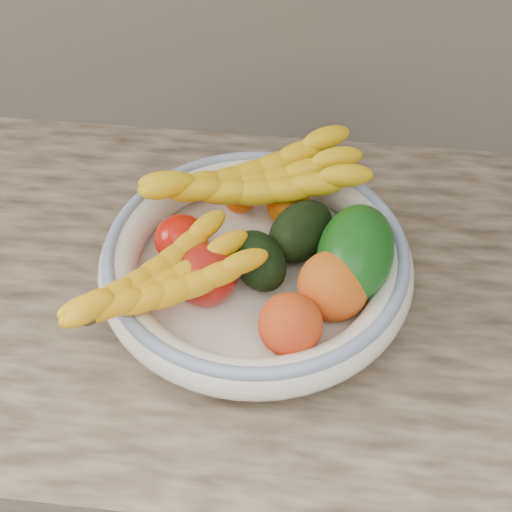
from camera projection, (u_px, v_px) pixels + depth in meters
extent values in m
cube|color=brown|center=(257.00, 449.00, 1.28)|extent=(2.40, 0.62, 0.86)
cube|color=tan|center=(258.00, 286.00, 0.95)|extent=(2.44, 0.66, 0.04)
cylinder|color=white|center=(256.00, 284.00, 0.91)|extent=(0.13, 0.13, 0.02)
cylinder|color=white|center=(256.00, 276.00, 0.90)|extent=(0.32, 0.32, 0.01)
torus|color=white|center=(256.00, 263.00, 0.88)|extent=(0.39, 0.39, 0.05)
torus|color=#37589B|center=(256.00, 250.00, 0.87)|extent=(0.37, 0.37, 0.02)
ellipsoid|color=#FC6305|center=(240.00, 197.00, 0.96)|extent=(0.06, 0.06, 0.04)
ellipsoid|color=#E16404|center=(289.00, 207.00, 0.95)|extent=(0.07, 0.07, 0.05)
ellipsoid|color=red|center=(181.00, 239.00, 0.89)|extent=(0.09, 0.09, 0.06)
ellipsoid|color=#AC1B11|center=(204.00, 275.00, 0.85)|extent=(0.10, 0.10, 0.07)
ellipsoid|color=black|center=(259.00, 261.00, 0.87)|extent=(0.10, 0.11, 0.06)
ellipsoid|color=black|center=(301.00, 232.00, 0.90)|extent=(0.11, 0.12, 0.07)
ellipsoid|color=#0E4A0F|center=(355.00, 253.00, 0.86)|extent=(0.13, 0.15, 0.12)
ellipsoid|color=orange|center=(290.00, 325.00, 0.80)|extent=(0.09, 0.09, 0.07)
ellipsoid|color=orange|center=(333.00, 286.00, 0.83)|extent=(0.11, 0.11, 0.08)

